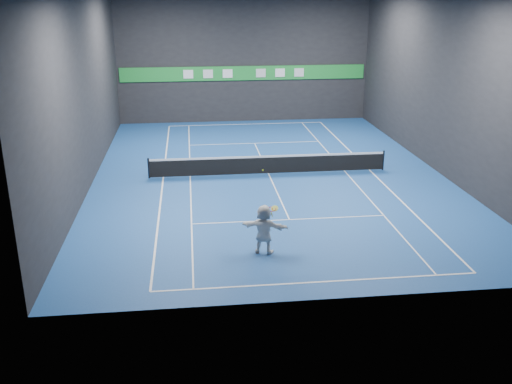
{
  "coord_description": "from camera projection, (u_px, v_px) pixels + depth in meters",
  "views": [
    {
      "loc": [
        -4.01,
        -28.33,
        9.13
      ],
      "look_at": [
        -1.49,
        -6.97,
        1.5
      ],
      "focal_mm": 40.0,
      "sensor_mm": 36.0,
      "label": 1
    }
  ],
  "objects": [
    {
      "name": "wall_left",
      "position": [
        85.0,
        92.0,
        27.51
      ],
      "size": [
        0.1,
        26.0,
        9.0
      ],
      "primitive_type": "cube",
      "color": "black",
      "rests_on": "ground"
    },
    {
      "name": "sideline_doubles_left",
      "position": [
        163.0,
        178.0,
        29.4
      ],
      "size": [
        0.08,
        23.78,
        0.01
      ],
      "primitive_type": "cube",
      "color": "white",
      "rests_on": "ground"
    },
    {
      "name": "tennis_racket",
      "position": [
        272.0,
        210.0,
        20.53
      ],
      "size": [
        0.48,
        0.38,
        0.46
      ],
      "color": "red",
      "rests_on": "player"
    },
    {
      "name": "sponsor_banner",
      "position": [
        244.0,
        73.0,
        40.94
      ],
      "size": [
        17.64,
        0.11,
        1.0
      ],
      "color": "green",
      "rests_on": "wall_back"
    },
    {
      "name": "player",
      "position": [
        264.0,
        229.0,
        20.7
      ],
      "size": [
        1.81,
        1.11,
        1.87
      ],
      "primitive_type": "imported",
      "rotation": [
        0.0,
        0.0,
        2.8
      ],
      "color": "white",
      "rests_on": "ground"
    },
    {
      "name": "ground",
      "position": [
        269.0,
        174.0,
        30.01
      ],
      "size": [
        26.0,
        26.0,
        0.0
      ],
      "primitive_type": "plane",
      "color": "navy",
      "rests_on": "ground"
    },
    {
      "name": "tennis_ball",
      "position": [
        263.0,
        170.0,
        19.9
      ],
      "size": [
        0.06,
        0.06,
        0.06
      ],
      "primitive_type": "sphere",
      "color": "#CEF128",
      "rests_on": "player"
    },
    {
      "name": "baseline_near",
      "position": [
        318.0,
        282.0,
        18.88
      ],
      "size": [
        10.98,
        0.08,
        0.01
      ],
      "primitive_type": "cube",
      "color": "white",
      "rests_on": "ground"
    },
    {
      "name": "service_line_far",
      "position": [
        255.0,
        143.0,
        36.0
      ],
      "size": [
        8.23,
        0.06,
        0.01
      ],
      "primitive_type": "cube",
      "color": "white",
      "rests_on": "ground"
    },
    {
      "name": "wall_back",
      "position": [
        244.0,
        59.0,
        40.67
      ],
      "size": [
        18.0,
        0.1,
        9.0
      ],
      "primitive_type": "cube",
      "color": "black",
      "rests_on": "ground"
    },
    {
      "name": "wall_right",
      "position": [
        441.0,
        85.0,
        29.49
      ],
      "size": [
        0.1,
        26.0,
        9.0
      ],
      "primitive_type": "cube",
      "color": "black",
      "rests_on": "ground"
    },
    {
      "name": "sideline_singles_right",
      "position": [
        345.0,
        171.0,
        30.46
      ],
      "size": [
        0.06,
        23.78,
        0.01
      ],
      "primitive_type": "cube",
      "color": "white",
      "rests_on": "ground"
    },
    {
      "name": "sideline_singles_left",
      "position": [
        190.0,
        177.0,
        29.55
      ],
      "size": [
        0.06,
        23.78,
        0.01
      ],
      "primitive_type": "cube",
      "color": "white",
      "rests_on": "ground"
    },
    {
      "name": "sideline_doubles_right",
      "position": [
        370.0,
        170.0,
        30.61
      ],
      "size": [
        0.08,
        23.78,
        0.01
      ],
      "primitive_type": "cube",
      "color": "white",
      "rests_on": "ground"
    },
    {
      "name": "center_service_line",
      "position": [
        269.0,
        174.0,
        30.01
      ],
      "size": [
        0.06,
        12.8,
        0.01
      ],
      "primitive_type": "cube",
      "color": "white",
      "rests_on": "ground"
    },
    {
      "name": "tennis_net",
      "position": [
        269.0,
        164.0,
        29.83
      ],
      "size": [
        12.5,
        0.1,
        1.07
      ],
      "color": "black",
      "rests_on": "ground"
    },
    {
      "name": "baseline_far",
      "position": [
        246.0,
        124.0,
        41.13
      ],
      "size": [
        10.98,
        0.08,
        0.01
      ],
      "primitive_type": "cube",
      "color": "white",
      "rests_on": "ground"
    },
    {
      "name": "service_line_near",
      "position": [
        289.0,
        220.0,
        24.01
      ],
      "size": [
        8.23,
        0.06,
        0.01
      ],
      "primitive_type": "cube",
      "color": "white",
      "rests_on": "ground"
    },
    {
      "name": "wall_front",
      "position": [
        332.0,
        161.0,
        16.33
      ],
      "size": [
        18.0,
        0.1,
        9.0
      ],
      "primitive_type": "cube",
      "color": "black",
      "rests_on": "ground"
    }
  ]
}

